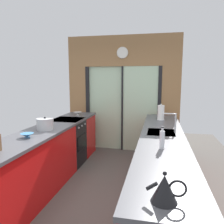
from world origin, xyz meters
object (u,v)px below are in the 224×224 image
kettle (165,189)px  soap_bottle (162,139)px  mixing_bowl_far (78,113)px  oven_range (68,142)px  stock_pot (45,124)px  paper_towel_roll (161,113)px  mixing_bowl_mid (27,135)px

kettle → soap_bottle: (-0.00, 1.12, 0.02)m
mixing_bowl_far → oven_range: bearing=-92.1°
kettle → soap_bottle: soap_bottle is taller
oven_range → mixing_bowl_far: 0.71m
stock_pot → kettle: size_ratio=1.02×
mixing_bowl_far → paper_towel_roll: bearing=-6.3°
mixing_bowl_mid → paper_towel_roll: paper_towel_roll is taller
mixing_bowl_mid → soap_bottle: size_ratio=0.69×
stock_pot → paper_towel_roll: size_ratio=0.84×
mixing_bowl_far → stock_pot: stock_pot is taller
oven_range → kettle: 3.23m
oven_range → paper_towel_roll: (1.80, 0.31, 0.61)m
oven_range → mixing_bowl_far: (0.02, 0.50, 0.50)m
oven_range → kettle: (1.80, -2.63, 0.56)m
mixing_bowl_far → soap_bottle: 2.69m
stock_pot → paper_towel_roll: bearing=34.2°
mixing_bowl_far → mixing_bowl_mid: bearing=-90.0°
mixing_bowl_mid → stock_pot: size_ratio=0.67×
mixing_bowl_mid → oven_range: bearing=90.8°
oven_range → kettle: size_ratio=3.56×
stock_pot → kettle: bearing=-44.0°
stock_pot → soap_bottle: size_ratio=1.03×
stock_pot → soap_bottle: (1.78, -0.60, 0.02)m
kettle → mixing_bowl_far: bearing=119.7°
stock_pot → paper_towel_roll: paper_towel_roll is taller
oven_range → mixing_bowl_mid: 1.48m
paper_towel_roll → mixing_bowl_far: bearing=173.7°
oven_range → mixing_bowl_far: bearing=87.9°
mixing_bowl_mid → soap_bottle: 1.79m
mixing_bowl_mid → mixing_bowl_far: 1.90m
soap_bottle → paper_towel_roll: (0.00, 1.81, 0.03)m
soap_bottle → oven_range: bearing=140.0°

